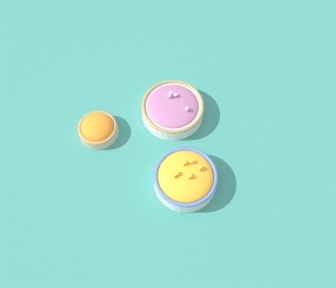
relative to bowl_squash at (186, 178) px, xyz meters
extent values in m
plane|color=#337F75|center=(-0.07, 0.10, -0.04)|extent=(3.00, 3.00, 0.00)
cylinder|color=silver|center=(0.00, 0.00, -0.01)|extent=(0.18, 0.18, 0.05)
torus|color=#4766B7|center=(0.00, 0.00, 0.01)|extent=(0.18, 0.18, 0.01)
ellipsoid|color=orange|center=(0.00, 0.00, 0.01)|extent=(0.15, 0.15, 0.05)
cube|color=#F4A828|center=(0.01, 0.03, 0.04)|extent=(0.01, 0.01, 0.01)
cube|color=#F4A828|center=(-0.03, -0.01, 0.04)|extent=(0.01, 0.01, 0.01)
cube|color=#F4A828|center=(-0.03, -0.01, 0.04)|extent=(0.01, 0.01, 0.01)
cube|color=#F4A828|center=(-0.01, 0.03, 0.04)|extent=(0.02, 0.02, 0.01)
cube|color=#F4A828|center=(0.01, -0.01, 0.04)|extent=(0.02, 0.02, 0.01)
cube|color=#F4A828|center=(0.03, 0.02, 0.04)|extent=(0.01, 0.01, 0.01)
cylinder|color=beige|center=(-0.29, 0.11, -0.02)|extent=(0.12, 0.12, 0.03)
torus|color=#997A4C|center=(-0.29, 0.11, -0.01)|extent=(0.12, 0.12, 0.01)
ellipsoid|color=orange|center=(-0.29, 0.11, -0.01)|extent=(0.10, 0.10, 0.05)
cylinder|color=silver|center=(-0.08, 0.22, -0.01)|extent=(0.19, 0.19, 0.04)
torus|color=#997A4C|center=(-0.08, 0.22, 0.01)|extent=(0.19, 0.19, 0.01)
ellipsoid|color=#9E5B8E|center=(-0.08, 0.22, 0.01)|extent=(0.16, 0.16, 0.03)
cube|color=#C699C1|center=(-0.03, 0.21, 0.02)|extent=(0.01, 0.01, 0.01)
cube|color=#C699C1|center=(-0.07, 0.25, 0.03)|extent=(0.01, 0.01, 0.01)
cube|color=#C699C1|center=(-0.09, 0.25, 0.03)|extent=(0.01, 0.01, 0.01)
cube|color=#C699C1|center=(-0.09, 0.24, 0.03)|extent=(0.01, 0.01, 0.01)
camera|label=1|loc=(0.02, -0.38, 0.97)|focal=40.00mm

